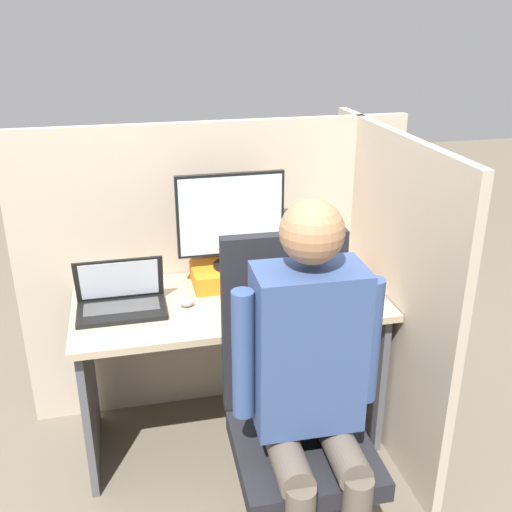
{
  "coord_description": "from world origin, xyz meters",
  "views": [
    {
      "loc": [
        -0.4,
        -1.92,
        1.85
      ],
      "look_at": [
        0.08,
        0.15,
        0.96
      ],
      "focal_mm": 42.0,
      "sensor_mm": 36.0,
      "label": 1
    }
  ],
  "objects_px": {
    "office_chair": "(294,401)",
    "person": "(312,377)",
    "carrot_toy": "(297,304)",
    "coffee_mug": "(293,265)",
    "stapler": "(351,280)",
    "paper_box": "(232,275)",
    "laptop": "(121,301)",
    "monitor": "(231,218)"
  },
  "relations": [
    {
      "from": "carrot_toy",
      "to": "coffee_mug",
      "type": "distance_m",
      "value": 0.36
    },
    {
      "from": "stapler",
      "to": "carrot_toy",
      "type": "xyz_separation_m",
      "value": [
        -0.3,
        -0.18,
        0.0
      ]
    },
    {
      "from": "carrot_toy",
      "to": "person",
      "type": "height_order",
      "value": "person"
    },
    {
      "from": "office_chair",
      "to": "person",
      "type": "relative_size",
      "value": 0.85
    },
    {
      "from": "person",
      "to": "monitor",
      "type": "bearing_deg",
      "value": 95.21
    },
    {
      "from": "carrot_toy",
      "to": "coffee_mug",
      "type": "relative_size",
      "value": 1.58
    },
    {
      "from": "coffee_mug",
      "to": "laptop",
      "type": "bearing_deg",
      "value": -166.05
    },
    {
      "from": "carrot_toy",
      "to": "office_chair",
      "type": "bearing_deg",
      "value": -107.74
    },
    {
      "from": "carrot_toy",
      "to": "stapler",
      "type": "bearing_deg",
      "value": 30.45
    },
    {
      "from": "monitor",
      "to": "office_chair",
      "type": "distance_m",
      "value": 0.85
    },
    {
      "from": "paper_box",
      "to": "monitor",
      "type": "relative_size",
      "value": 0.75
    },
    {
      "from": "paper_box",
      "to": "office_chair",
      "type": "relative_size",
      "value": 0.3
    },
    {
      "from": "carrot_toy",
      "to": "person",
      "type": "relative_size",
      "value": 0.11
    },
    {
      "from": "stapler",
      "to": "laptop",
      "type": "bearing_deg",
      "value": -178.61
    },
    {
      "from": "carrot_toy",
      "to": "laptop",
      "type": "bearing_deg",
      "value": 167.64
    },
    {
      "from": "stapler",
      "to": "office_chair",
      "type": "xyz_separation_m",
      "value": [
        -0.43,
        -0.6,
        -0.15
      ]
    },
    {
      "from": "coffee_mug",
      "to": "stapler",
      "type": "bearing_deg",
      "value": -37.91
    },
    {
      "from": "person",
      "to": "laptop",
      "type": "bearing_deg",
      "value": 127.64
    },
    {
      "from": "monitor",
      "to": "person",
      "type": "height_order",
      "value": "person"
    },
    {
      "from": "office_chair",
      "to": "carrot_toy",
      "type": "bearing_deg",
      "value": 72.26
    },
    {
      "from": "paper_box",
      "to": "coffee_mug",
      "type": "relative_size",
      "value": 3.76
    },
    {
      "from": "stapler",
      "to": "person",
      "type": "distance_m",
      "value": 0.87
    },
    {
      "from": "coffee_mug",
      "to": "person",
      "type": "bearing_deg",
      "value": -102.93
    },
    {
      "from": "paper_box",
      "to": "laptop",
      "type": "height_order",
      "value": "laptop"
    },
    {
      "from": "monitor",
      "to": "stapler",
      "type": "distance_m",
      "value": 0.6
    },
    {
      "from": "coffee_mug",
      "to": "carrot_toy",
      "type": "bearing_deg",
      "value": -103.49
    },
    {
      "from": "carrot_toy",
      "to": "office_chair",
      "type": "height_order",
      "value": "office_chair"
    },
    {
      "from": "office_chair",
      "to": "paper_box",
      "type": "bearing_deg",
      "value": 96.07
    },
    {
      "from": "laptop",
      "to": "person",
      "type": "xyz_separation_m",
      "value": [
        0.57,
        -0.73,
        0.03
      ]
    },
    {
      "from": "monitor",
      "to": "stapler",
      "type": "height_order",
      "value": "monitor"
    },
    {
      "from": "paper_box",
      "to": "laptop",
      "type": "bearing_deg",
      "value": -162.01
    },
    {
      "from": "stapler",
      "to": "person",
      "type": "bearing_deg",
      "value": -119.59
    },
    {
      "from": "monitor",
      "to": "coffee_mug",
      "type": "distance_m",
      "value": 0.4
    },
    {
      "from": "laptop",
      "to": "stapler",
      "type": "distance_m",
      "value": 1.0
    },
    {
      "from": "office_chair",
      "to": "person",
      "type": "bearing_deg",
      "value": -88.56
    },
    {
      "from": "paper_box",
      "to": "stapler",
      "type": "distance_m",
      "value": 0.53
    },
    {
      "from": "person",
      "to": "carrot_toy",
      "type": "bearing_deg",
      "value": 77.41
    },
    {
      "from": "monitor",
      "to": "stapler",
      "type": "xyz_separation_m",
      "value": [
        0.51,
        -0.14,
        -0.28
      ]
    },
    {
      "from": "stapler",
      "to": "coffee_mug",
      "type": "relative_size",
      "value": 1.72
    },
    {
      "from": "monitor",
      "to": "person",
      "type": "xyz_separation_m",
      "value": [
        0.08,
        -0.89,
        -0.23
      ]
    },
    {
      "from": "person",
      "to": "paper_box",
      "type": "bearing_deg",
      "value": 95.23
    },
    {
      "from": "laptop",
      "to": "coffee_mug",
      "type": "relative_size",
      "value": 3.8
    }
  ]
}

